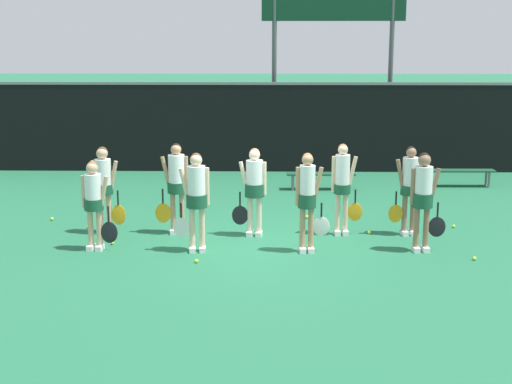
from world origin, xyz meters
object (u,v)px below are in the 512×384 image
(bench_far, at_px, (459,172))
(tennis_ball_0, at_px, (307,217))
(player_5, at_px, (176,181))
(tennis_ball_4, at_px, (52,219))
(player_8, at_px, (410,183))
(scoreboard, at_px, (333,18))
(player_6, at_px, (254,184))
(tennis_ball_5, at_px, (454,226))
(player_3, at_px, (423,193))
(tennis_ball_3, at_px, (112,243))
(tennis_ball_7, at_px, (369,232))
(tennis_ball_2, at_px, (197,261))
(tennis_ball_1, at_px, (88,227))
(tennis_ball_6, at_px, (474,258))
(player_7, at_px, (343,182))
(bench_courtside, at_px, (321,175))
(player_2, at_px, (308,195))
(player_0, at_px, (94,198))
(player_4, at_px, (104,182))
(player_1, at_px, (196,193))

(bench_far, xyz_separation_m, tennis_ball_0, (-4.13, -3.53, -0.35))
(player_5, xyz_separation_m, tennis_ball_4, (-2.80, 0.97, -1.03))
(player_8, bearing_deg, scoreboard, 86.87)
(player_6, bearing_deg, tennis_ball_5, 16.30)
(player_3, distance_m, tennis_ball_0, 3.24)
(tennis_ball_3, bearing_deg, tennis_ball_5, 11.49)
(tennis_ball_3, height_order, tennis_ball_7, tennis_ball_7)
(tennis_ball_2, xyz_separation_m, tennis_ball_7, (3.22, 1.94, 0.00))
(tennis_ball_1, relative_size, tennis_ball_6, 0.99)
(player_8, xyz_separation_m, tennis_ball_1, (-6.41, 0.34, -1.00))
(player_7, bearing_deg, bench_far, 50.38)
(player_5, distance_m, tennis_ball_3, 1.73)
(player_8, bearing_deg, tennis_ball_0, 137.00)
(bench_courtside, xyz_separation_m, player_2, (-0.62, -5.52, 0.69))
(player_0, relative_size, tennis_ball_4, 23.40)
(player_8, height_order, tennis_ball_5, player_8)
(tennis_ball_5, xyz_separation_m, tennis_ball_6, (-0.19, -2.19, -0.00))
(player_8, bearing_deg, player_3, -98.10)
(player_0, height_order, tennis_ball_5, player_0)
(tennis_ball_2, bearing_deg, player_8, 25.69)
(player_6, bearing_deg, player_2, -40.60)
(scoreboard, distance_m, tennis_ball_2, 11.06)
(bench_far, distance_m, player_2, 7.37)
(tennis_ball_2, bearing_deg, player_4, 136.30)
(scoreboard, relative_size, player_6, 3.19)
(tennis_ball_2, relative_size, tennis_ball_3, 1.03)
(player_1, distance_m, tennis_ball_4, 4.10)
(tennis_ball_7, bearing_deg, bench_far, 58.15)
(player_3, xyz_separation_m, tennis_ball_6, (0.82, -0.54, -1.05))
(player_0, bearing_deg, tennis_ball_7, 18.12)
(bench_far, xyz_separation_m, player_3, (-2.18, -5.90, 0.70))
(player_3, relative_size, tennis_ball_7, 25.91)
(player_8, relative_size, tennis_ball_0, 24.99)
(bench_far, distance_m, player_4, 9.50)
(tennis_ball_2, distance_m, tennis_ball_6, 4.83)
(player_6, relative_size, tennis_ball_7, 24.77)
(player_1, distance_m, tennis_ball_3, 1.98)
(player_6, distance_m, tennis_ball_5, 4.23)
(bench_far, distance_m, player_6, 7.20)
(bench_courtside, relative_size, player_8, 1.00)
(tennis_ball_1, relative_size, tennis_ball_5, 0.99)
(bench_far, relative_size, player_3, 1.04)
(player_1, height_order, tennis_ball_6, player_1)
(tennis_ball_3, distance_m, tennis_ball_7, 4.99)
(player_2, bearing_deg, tennis_ball_0, 81.41)
(player_7, relative_size, tennis_ball_1, 27.10)
(tennis_ball_0, bearing_deg, tennis_ball_1, -168.49)
(tennis_ball_2, distance_m, tennis_ball_7, 3.76)
(player_5, bearing_deg, player_8, -1.82)
(player_3, xyz_separation_m, tennis_ball_3, (-5.69, 0.28, -1.05))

